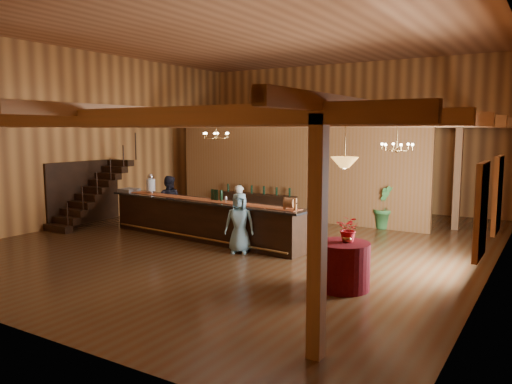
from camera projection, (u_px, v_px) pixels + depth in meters
The scene contains 31 objects.
floor at pixel (250, 240), 13.60m from camera, with size 14.00×14.00×0.00m, color #422D1A.
ceiling at pixel (250, 33), 12.92m from camera, with size 14.00×14.00×0.00m, color #B27345.
wall_back at pixel (347, 136), 19.18m from camera, with size 12.00×0.10×5.50m, color #B77635.
wall_left at pixel (96, 137), 16.38m from camera, with size 0.10×14.00×5.50m, color #B77635.
wall_right at pixel (499, 142), 10.14m from camera, with size 0.10×14.00×5.50m, color #B77635.
beam_grid at pixel (260, 121), 13.63m from camera, with size 11.90×13.90×0.39m.
support_posts at pixel (240, 184), 12.98m from camera, with size 9.20×10.20×3.20m.
partition_wall at pixel (293, 173), 16.63m from camera, with size 9.00×0.18×3.10m, color brown.
window_right_front at pixel (482, 211), 8.96m from camera, with size 0.12×1.05×1.75m, color white.
window_right_back at pixel (498, 195), 11.16m from camera, with size 0.12×1.05×1.75m, color white.
staircase at pixel (91, 194), 15.68m from camera, with size 1.00×2.80×2.00m.
backroom_boxes at pixel (323, 197), 18.34m from camera, with size 4.10×0.60×1.10m.
tasting_bar at pixel (202, 219), 13.64m from camera, with size 6.66×1.47×1.11m.
beverage_dispenser at pixel (151, 184), 14.86m from camera, with size 0.26×0.26×0.60m.
glass_rack_tray at pixel (129, 190), 15.33m from camera, with size 0.50×0.50×0.10m, color gray.
raffle_drum at pixel (290, 203), 11.77m from camera, with size 0.34×0.24×0.30m.
bar_bottle_0 at pixel (212, 195), 13.50m from camera, with size 0.07×0.07×0.30m, color black.
bar_bottle_1 at pixel (215, 195), 13.44m from camera, with size 0.07×0.07×0.30m, color black.
bar_bottle_2 at pixel (217, 195), 13.39m from camera, with size 0.07×0.07×0.30m, color black.
bar_bottle_3 at pixel (221, 196), 13.30m from camera, with size 0.07×0.07×0.30m, color black.
backbar_shelf at pixel (258, 205), 17.18m from camera, with size 2.87×0.45×0.81m, color black.
round_table at pixel (342, 266), 9.42m from camera, with size 1.03×1.03×0.90m, color #44080C.
chandelier_left at pixel (216, 135), 14.95m from camera, with size 0.80×0.80×0.52m.
chandelier_right at pixel (397, 146), 12.46m from camera, with size 0.80×0.80×0.78m.
pendant_lamp at pixel (345, 162), 9.17m from camera, with size 0.52×0.52×0.90m.
bartender at pixel (240, 211), 13.94m from camera, with size 0.54×0.35×1.47m, color silver.
staff_second at pixel (169, 202), 15.16m from camera, with size 0.78×0.61×1.61m, color black.
guest at pixel (240, 223), 12.16m from camera, with size 0.72×0.47×1.48m, color #7DB1C0.
floor_plant at pixel (386, 207), 15.13m from camera, with size 0.74×0.60×1.34m, color #336E2F.
table_flowers at pixel (349, 229), 9.37m from camera, with size 0.45×0.39×0.50m, color #AC1017.
table_vase at pixel (347, 235), 9.34m from camera, with size 0.15×0.15×0.30m, color #AC8346.
Camera 1 is at (7.12, -11.27, 3.00)m, focal length 35.00 mm.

